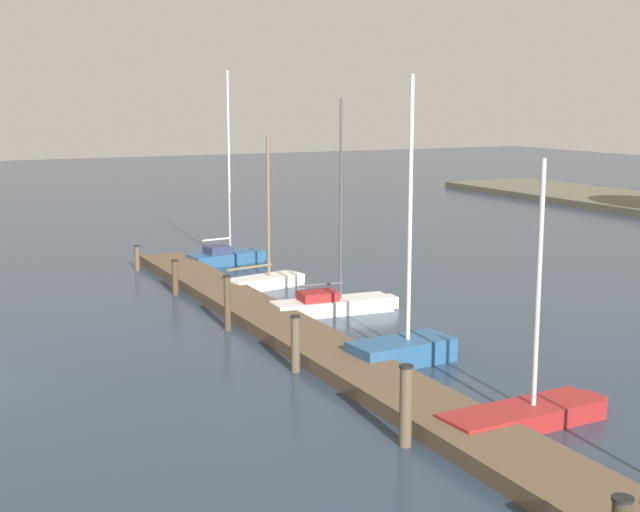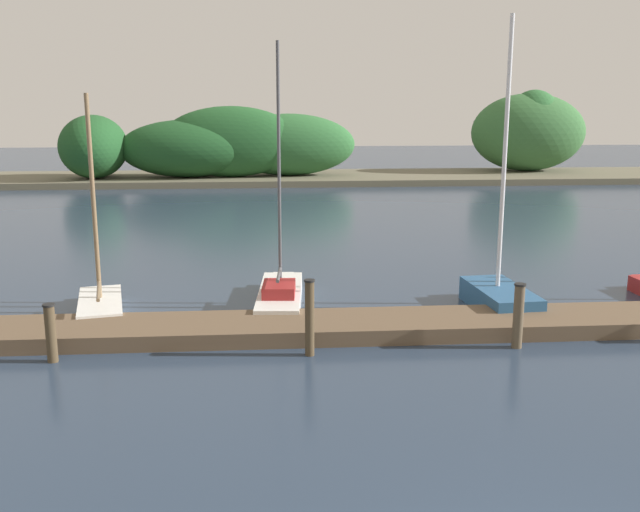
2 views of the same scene
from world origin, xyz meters
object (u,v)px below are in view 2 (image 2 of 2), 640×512
Objects in this scene: sailboat_2 at (280,293)px; mooring_piling_2 at (310,318)px; mooring_piling_1 at (51,333)px; mooring_piling_3 at (518,316)px; sailboat_1 at (100,301)px; sailboat_3 at (498,293)px.

mooring_piling_2 is (0.52, -3.72, 0.49)m from sailboat_2.
mooring_piling_1 is 0.86× the size of mooring_piling_3.
sailboat_2 is (4.43, 0.42, 0.00)m from sailboat_1.
sailboat_1 is at bearing 161.30° from mooring_piling_3.
mooring_piling_1 is at bearing 179.71° from mooring_piling_2.
sailboat_2 reaches higher than mooring_piling_3.
sailboat_2 is at bearing 77.50° from sailboat_3.
sailboat_3 is at bearing -94.29° from sailboat_2.
sailboat_2 reaches higher than mooring_piling_2.
sailboat_1 is 4.42× the size of mooring_piling_1.
sailboat_3 is 10.52m from mooring_piling_1.
mooring_piling_3 reaches higher than mooring_piling_1.
mooring_piling_1 is 0.75× the size of mooring_piling_2.
mooring_piling_3 is (4.42, 0.12, -0.10)m from mooring_piling_2.
sailboat_2 reaches higher than sailboat_1.
sailboat_3 is (5.45, -0.80, 0.09)m from sailboat_2.
mooring_piling_3 is (-0.51, -2.80, 0.29)m from sailboat_3.
sailboat_1 is at bearing 83.65° from sailboat_3.
sailboat_1 is 0.81× the size of sailboat_2.
mooring_piling_2 is at bearing -0.29° from mooring_piling_1.
sailboat_2 is 5.95m from mooring_piling_1.
sailboat_3 is at bearing 30.65° from mooring_piling_2.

